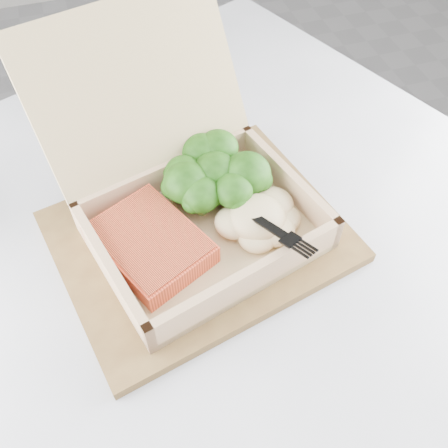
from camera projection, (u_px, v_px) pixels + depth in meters
name	position (u px, v px, depth m)	size (l,w,h in m)	color
floor	(243.00, 360.00, 1.29)	(4.00, 4.00, 0.00)	gray
cafe_table	(213.00, 319.00, 0.75)	(1.10, 1.10, 0.75)	black
serving_tray	(199.00, 236.00, 0.60)	(0.33, 0.26, 0.01)	brown
takeout_container	(182.00, 182.00, 0.57)	(0.31, 0.34, 0.21)	tan
salmon_fillet	(150.00, 244.00, 0.56)	(0.10, 0.13, 0.03)	#EB532D
broccoli_pile	(215.00, 177.00, 0.60)	(0.13, 0.13, 0.05)	#2C7319
mashed_potatoes	(257.00, 217.00, 0.57)	(0.11, 0.09, 0.04)	#C6B980
plastic_fork	(243.00, 207.00, 0.56)	(0.07, 0.13, 0.03)	black
receipt	(127.00, 165.00, 0.68)	(0.08, 0.14, 0.00)	silver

